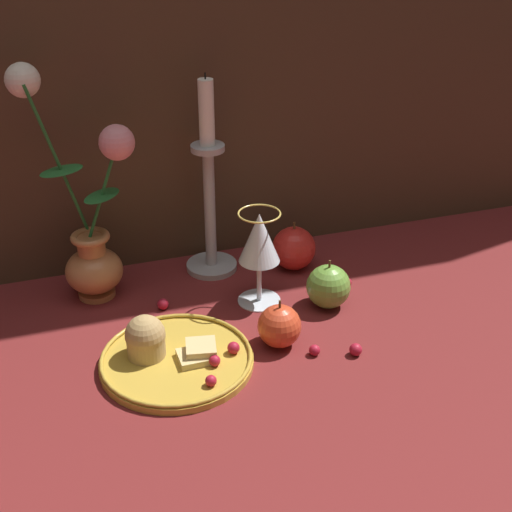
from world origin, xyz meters
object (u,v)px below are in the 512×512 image
(candlestick, at_px, (209,197))
(apple_at_table_edge, at_px, (328,285))
(plate_with_pastries, at_px, (170,354))
(wine_glass, at_px, (259,242))
(apple_beside_vase, at_px, (279,326))
(apple_near_glass, at_px, (294,248))
(vase, at_px, (90,228))

(candlestick, relative_size, apple_at_table_edge, 4.16)
(plate_with_pastries, height_order, wine_glass, wine_glass)
(candlestick, bearing_deg, apple_at_table_edge, -49.48)
(wine_glass, bearing_deg, apple_beside_vase, -94.44)
(plate_with_pastries, bearing_deg, apple_at_table_edge, 15.11)
(plate_with_pastries, distance_m, wine_glass, 0.23)
(wine_glass, height_order, candlestick, candlestick)
(apple_beside_vase, xyz_separation_m, apple_at_table_edge, (0.11, 0.08, 0.00))
(apple_near_glass, bearing_deg, apple_at_table_edge, -86.19)
(vase, distance_m, apple_at_table_edge, 0.39)
(wine_glass, xyz_separation_m, apple_at_table_edge, (0.10, -0.04, -0.07))
(candlestick, bearing_deg, apple_near_glass, -16.85)
(apple_at_table_edge, bearing_deg, wine_glass, 156.34)
(wine_glass, relative_size, apple_beside_vase, 2.07)
(plate_with_pastries, bearing_deg, wine_glass, 34.29)
(wine_glass, distance_m, apple_at_table_edge, 0.13)
(apple_beside_vase, bearing_deg, apple_near_glass, 64.05)
(candlestick, bearing_deg, vase, -173.28)
(apple_beside_vase, bearing_deg, wine_glass, 85.56)
(vase, distance_m, plate_with_pastries, 0.26)
(apple_near_glass, bearing_deg, plate_with_pastries, -142.48)
(vase, distance_m, wine_glass, 0.27)
(apple_near_glass, distance_m, apple_at_table_edge, 0.13)
(candlestick, relative_size, apple_near_glass, 3.91)
(wine_glass, distance_m, apple_beside_vase, 0.14)
(vase, relative_size, candlestick, 1.11)
(wine_glass, xyz_separation_m, apple_beside_vase, (-0.01, -0.12, -0.08))
(wine_glass, distance_m, candlestick, 0.14)
(candlestick, distance_m, apple_near_glass, 0.17)
(wine_glass, relative_size, candlestick, 0.46)
(apple_beside_vase, xyz_separation_m, apple_near_glass, (0.10, 0.21, 0.01))
(vase, bearing_deg, wine_glass, -22.63)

